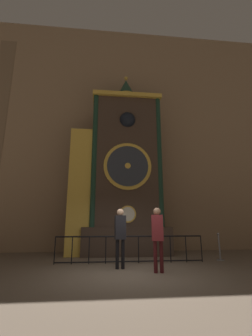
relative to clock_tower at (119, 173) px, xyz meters
name	(u,v)px	position (x,y,z in m)	size (l,w,h in m)	color
ground_plane	(131,274)	(0.06, -3.82, -3.76)	(28.00, 28.00, 0.00)	brown
cathedral_back_wall	(118,129)	(-0.03, 1.37, 2.83)	(24.00, 0.32, 13.19)	#997A5B
clock_tower	(119,173)	(0.00, 0.00, 0.00)	(4.62, 1.83, 9.10)	#423328
railing_fence	(130,248)	(0.26, -2.15, -3.23)	(5.34, 0.05, 0.94)	black
visitor_near	(120,232)	(-0.19, -3.11, -2.64)	(0.37, 0.27, 1.84)	black
visitor_far	(158,232)	(0.88, -3.78, -2.64)	(0.39, 0.30, 1.84)	#461518
stanchion_post	(220,251)	(3.75, -1.89, -3.43)	(0.28, 0.28, 1.01)	gray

